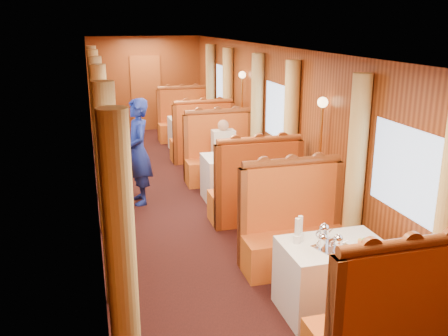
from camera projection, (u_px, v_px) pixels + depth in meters
name	position (u px, v px, depth m)	size (l,w,h in m)	color
floor	(192.00, 203.00, 8.24)	(3.00, 12.00, 0.01)	black
ceiling	(189.00, 48.00, 7.53)	(3.00, 12.00, 0.01)	silver
wall_far	(146.00, 84.00, 13.43)	(3.00, 2.50, 0.01)	brown
wall_left	(93.00, 134.00, 7.51)	(12.00, 2.50, 0.01)	brown
wall_right	(279.00, 124.00, 8.26)	(12.00, 2.50, 0.01)	brown
doorway_far	(146.00, 93.00, 13.48)	(0.80, 0.04, 2.00)	brown
table_near	(333.00, 278.00, 5.09)	(1.05, 0.72, 0.75)	white
banquette_near_fwd	(390.00, 331.00, 4.14)	(1.30, 0.55, 1.34)	#B63314
banquette_near_aft	(294.00, 234.00, 6.01)	(1.30, 0.55, 1.34)	#B63314
table_mid	(235.00, 178.00, 8.32)	(1.05, 0.72, 0.75)	white
banquette_mid_fwd	(255.00, 195.00, 7.37)	(1.30, 0.55, 1.34)	#B63314
banquette_mid_aft	(220.00, 159.00, 9.25)	(1.30, 0.55, 1.34)	#B63314
table_far	(192.00, 133.00, 11.56)	(1.05, 0.72, 0.75)	white
banquette_far_fwd	(202.00, 141.00, 10.61)	(1.30, 0.55, 1.34)	#B63314
banquette_far_aft	(184.00, 123.00, 12.48)	(1.30, 0.55, 1.34)	#B63314
tea_tray	(332.00, 247.00, 4.91)	(0.34, 0.26, 0.01)	silver
teapot_left	(323.00, 243.00, 4.86)	(0.15, 0.11, 0.12)	silver
teapot_right	(338.00, 245.00, 4.83)	(0.16, 0.12, 0.13)	silver
teapot_back	(324.00, 235.00, 5.03)	(0.18, 0.13, 0.15)	silver
fruit_plate	(364.00, 243.00, 4.96)	(0.20, 0.20, 0.05)	white
cup_inboard	(297.00, 233.00, 4.98)	(0.08, 0.08, 0.26)	white
cup_outboard	(300.00, 231.00, 5.04)	(0.08, 0.08, 0.26)	white
rose_vase_mid	(235.00, 145.00, 8.20)	(0.06, 0.06, 0.36)	silver
rose_vase_far	(192.00, 110.00, 11.36)	(0.06, 0.06, 0.36)	silver
window_left_near	(101.00, 199.00, 4.22)	(1.20, 0.90, 0.01)	#8EADD6
curtain_left_near_a	(122.00, 269.00, 3.60)	(0.22, 0.22, 2.35)	tan
curtain_left_near_b	(111.00, 198.00, 5.04)	(0.22, 0.22, 2.35)	tan
window_right_near	(406.00, 172.00, 4.97)	(1.20, 0.90, 0.01)	#8EADD6
curtain_right_near_a	(447.00, 229.00, 4.30)	(0.22, 0.22, 2.35)	tan
curtain_right_near_b	(355.00, 176.00, 5.74)	(0.22, 0.22, 2.35)	tan
window_left_mid	(93.00, 121.00, 7.45)	(1.20, 0.90, 0.01)	#8EADD6
curtain_left_mid_a	(103.00, 151.00, 6.84)	(0.22, 0.22, 2.35)	tan
curtain_left_mid_b	(99.00, 128.00, 8.28)	(0.22, 0.22, 2.35)	tan
window_right_mid	(279.00, 112.00, 8.20)	(1.20, 0.90, 0.01)	#8EADD6
curtain_right_mid_a	(290.00, 139.00, 7.53)	(0.22, 0.22, 2.35)	tan
curtain_right_mid_b	(257.00, 120.00, 8.98)	(0.22, 0.22, 2.35)	tan
window_left_far	(89.00, 91.00, 10.69)	(1.20, 0.90, 0.01)	#8EADD6
curtain_left_far_a	(96.00, 109.00, 10.07)	(0.22, 0.22, 2.35)	tan
curtain_left_far_b	(95.00, 98.00, 11.52)	(0.22, 0.22, 2.35)	tan
window_right_far	(223.00, 86.00, 11.44)	(1.20, 0.90, 0.01)	#8EADD6
curtain_right_far_a	(228.00, 103.00, 10.77)	(0.22, 0.22, 2.35)	tan
curtain_right_far_b	(211.00, 93.00, 12.21)	(0.22, 0.22, 2.35)	tan
sconce_left_fore	(103.00, 154.00, 5.88)	(0.14, 0.14, 1.95)	#BF8C3F
sconce_right_fore	(321.00, 140.00, 6.58)	(0.14, 0.14, 1.95)	#BF8C3F
sconce_left_aft	(96.00, 106.00, 9.11)	(0.14, 0.14, 1.95)	#BF8C3F
sconce_right_aft	(242.00, 100.00, 9.82)	(0.14, 0.14, 1.95)	#BF8C3F
steward	(138.00, 152.00, 8.03)	(0.63, 0.41, 1.73)	navy
passenger	(224.00, 146.00, 8.90)	(0.40, 0.44, 0.76)	beige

